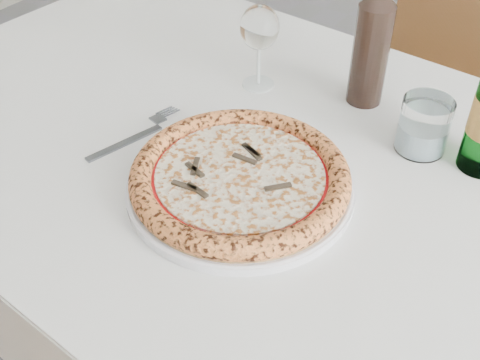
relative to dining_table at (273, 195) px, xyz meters
The scene contains 8 objects.
dining_table is the anchor object (origin of this frame).
chair_far 0.77m from the dining_table, 86.41° to the left, with size 0.45×0.45×0.93m.
plate 0.14m from the dining_table, 90.00° to the right, with size 0.34×0.34×0.02m.
pizza 0.15m from the dining_table, 90.00° to the right, with size 0.33×0.33×0.03m.
fork 0.25m from the dining_table, 159.00° to the right, with size 0.05×0.20×0.00m.
wine_glass 0.30m from the dining_table, 130.01° to the left, with size 0.07×0.07×0.16m.
tumbler 0.27m from the dining_table, 39.57° to the left, with size 0.08×0.08×0.09m.
wine_bottle 0.31m from the dining_table, 79.05° to the left, with size 0.06×0.06×0.26m.
Camera 1 is at (0.21, -0.39, 1.36)m, focal length 45.00 mm.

